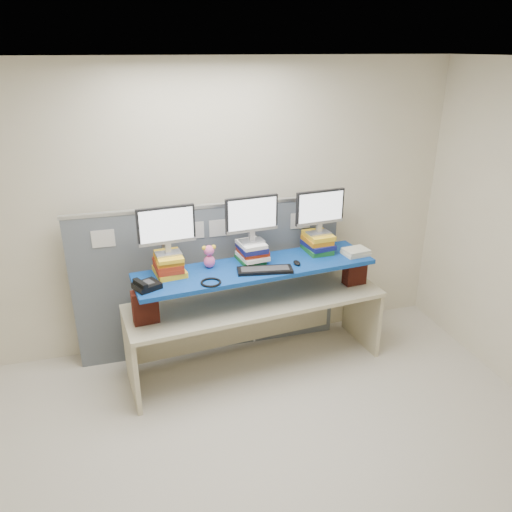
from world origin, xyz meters
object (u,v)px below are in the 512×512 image
object	(u,v)px
monitor_right	(320,209)
desk_phone	(146,285)
blue_board	(256,268)
monitor_center	(252,216)
keyboard	(265,270)
desk	(256,313)
monitor_left	(166,228)

from	to	relation	value
monitor_right	desk_phone	bearing A→B (deg)	-172.99
desk_phone	blue_board	bearing A→B (deg)	-14.91
monitor_center	desk_phone	distance (m)	1.10
keyboard	desk	bearing A→B (deg)	117.88
blue_board	keyboard	xyz separation A→B (m)	(0.05, -0.13, 0.03)
blue_board	desk_phone	bearing A→B (deg)	-174.93
desk	monitor_left	bearing A→B (deg)	171.07
desk	monitor_center	bearing A→B (deg)	86.74
monitor_right	keyboard	xyz separation A→B (m)	(-0.63, -0.32, -0.40)
monitor_left	monitor_right	size ratio (longest dim) A/B	1.00
desk	desk_phone	distance (m)	1.12
desk	keyboard	distance (m)	0.51
keyboard	desk_phone	bearing A→B (deg)	-167.97
desk	blue_board	xyz separation A→B (m)	(0.00, 0.00, 0.45)
monitor_left	monitor_center	world-z (taller)	monitor_center
monitor_center	keyboard	distance (m)	0.49
desk	keyboard	world-z (taller)	keyboard
desk	keyboard	bearing A→B (deg)	-76.66
desk	blue_board	bearing A→B (deg)	69.90
monitor_left	monitor_right	distance (m)	1.44
monitor_center	keyboard	bearing A→B (deg)	-84.37
desk	monitor_left	world-z (taller)	monitor_left
monitor_left	desk_phone	xyz separation A→B (m)	(-0.22, -0.23, -0.40)
desk_phone	monitor_right	bearing A→B (deg)	-12.98
desk	blue_board	world-z (taller)	blue_board
monitor_left	monitor_right	bearing A→B (deg)	0.00
desk	monitor_right	distance (m)	1.13
blue_board	monitor_left	size ratio (longest dim) A/B	4.45
keyboard	monitor_center	bearing A→B (deg)	110.17
monitor_right	desk_phone	distance (m)	1.74
desk	monitor_right	world-z (taller)	monitor_right
desk	monitor_center	size ratio (longest dim) A/B	5.02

